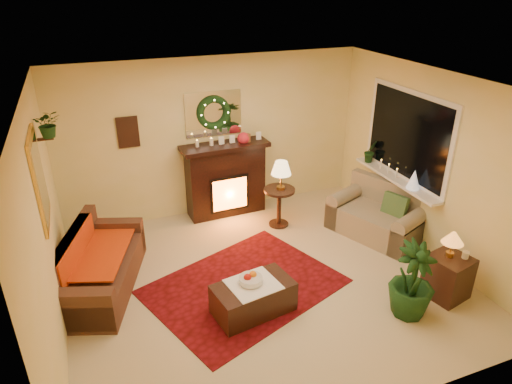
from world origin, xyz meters
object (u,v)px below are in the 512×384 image
object	(u,v)px
end_table_square	(447,278)
loveseat	(377,210)
sofa	(99,260)
fireplace	(226,183)
coffee_table	(253,297)
side_table_round	(279,207)

from	to	relation	value
end_table_square	loveseat	bearing A→B (deg)	88.08
sofa	fireplace	size ratio (longest dim) A/B	1.40
sofa	loveseat	xyz separation A→B (m)	(4.10, -0.14, -0.01)
sofa	coffee_table	distance (m)	2.03
fireplace	sofa	bearing A→B (deg)	-148.69
loveseat	side_table_round	xyz separation A→B (m)	(-1.29, 0.82, -0.10)
side_table_round	end_table_square	size ratio (longest dim) A/B	1.14
fireplace	end_table_square	distance (m)	3.70
sofa	fireplace	bearing A→B (deg)	52.87
fireplace	end_table_square	size ratio (longest dim) A/B	2.26
sofa	side_table_round	world-z (taller)	sofa
sofa	end_table_square	distance (m)	4.41
loveseat	end_table_square	xyz separation A→B (m)	(-0.05, -1.61, -0.15)
sofa	fireplace	xyz separation A→B (m)	(2.15, 1.42, 0.12)
fireplace	loveseat	world-z (taller)	fireplace
sofa	coffee_table	world-z (taller)	sofa
sofa	side_table_round	bearing A→B (deg)	33.05
sofa	loveseat	bearing A→B (deg)	17.44
end_table_square	side_table_round	bearing A→B (deg)	117.02
fireplace	coffee_table	xyz separation A→B (m)	(-0.49, -2.58, -0.34)
sofa	end_table_square	size ratio (longest dim) A/B	3.16
loveseat	side_table_round	world-z (taller)	loveseat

